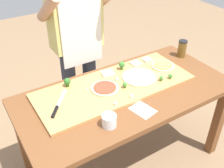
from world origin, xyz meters
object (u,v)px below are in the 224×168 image
at_px(cheese_crumble_c, 87,89).
at_px(cheese_crumble_d, 115,104).
at_px(pizza_whole_pesto_green, 163,66).
at_px(pizza_slice_far_right, 108,73).
at_px(pizza_slice_far_left, 136,63).
at_px(flour_cup, 109,121).
at_px(chefs_knife, 57,107).
at_px(broccoli_floret_back_right, 170,76).
at_px(broccoli_floret_front_left, 124,85).
at_px(cheese_crumble_e, 117,79).
at_px(sauce_jar, 182,49).
at_px(cheese_crumble_a, 132,96).
at_px(recipe_note, 143,110).
at_px(cook_center, 77,36).
at_px(pizza_slice_near_right, 147,59).
at_px(cheese_crumble_b, 158,75).
at_px(pizza_whole_tomato_red, 105,88).
at_px(pizza_whole_cheese_artichoke, 139,77).
at_px(broccoli_floret_back_left, 161,78).
at_px(broccoli_floret_front_right, 67,82).
at_px(broccoli_floret_center_right, 122,65).
at_px(prep_table, 126,103).

xyz_separation_m(cheese_crumble_c, cheese_crumble_d, (0.08, -0.25, 0.00)).
bearing_deg(cheese_crumble_c, pizza_whole_pesto_green, -3.06).
distance_m(pizza_slice_far_right, pizza_slice_far_left, 0.28).
bearing_deg(flour_cup, chefs_knife, 124.40).
distance_m(broccoli_floret_back_right, broccoli_floret_front_left, 0.38).
xyz_separation_m(cheese_crumble_e, sauce_jar, (0.71, 0.05, 0.04)).
relative_size(pizza_whole_pesto_green, cheese_crumble_a, 10.26).
height_order(recipe_note, cook_center, cook_center).
bearing_deg(pizza_slice_near_right, recipe_note, -130.38).
xyz_separation_m(pizza_slice_far_right, cook_center, (-0.10, 0.31, 0.22)).
bearing_deg(cheese_crumble_b, pizza_whole_tomato_red, 171.45).
height_order(pizza_slice_far_right, flour_cup, flour_cup).
relative_size(pizza_whole_cheese_artichoke, broccoli_floret_back_right, 6.25).
bearing_deg(broccoli_floret_front_left, cheese_crumble_a, -99.31).
xyz_separation_m(pizza_slice_far_right, recipe_note, (-0.02, -0.48, -0.03)).
relative_size(cheese_crumble_c, recipe_note, 0.08).
distance_m(cheese_crumble_b, cook_center, 0.72).
bearing_deg(cheese_crumble_a, cheese_crumble_d, -176.80).
bearing_deg(cheese_crumble_d, flour_cup, -134.36).
distance_m(pizza_slice_near_right, sauce_jar, 0.34).
xyz_separation_m(broccoli_floret_back_right, cheese_crumble_b, (-0.05, 0.08, -0.02)).
bearing_deg(cheese_crumble_a, broccoli_floret_back_left, 9.25).
bearing_deg(pizza_slice_far_left, pizza_slice_far_right, -178.18).
relative_size(cheese_crumble_b, sauce_jar, 0.09).
relative_size(chefs_knife, flour_cup, 2.76).
height_order(cheese_crumble_e, flour_cup, flour_cup).
bearing_deg(chefs_knife, sauce_jar, 5.18).
height_order(broccoli_floret_front_right, cheese_crumble_b, broccoli_floret_front_right).
bearing_deg(sauce_jar, broccoli_floret_center_right, 173.96).
height_order(pizza_slice_far_right, cheese_crumble_e, cheese_crumble_e).
xyz_separation_m(cheese_crumble_a, recipe_note, (0.00, -0.13, -0.03)).
relative_size(pizza_whole_cheese_artichoke, pizza_slice_far_right, 2.75).
height_order(chefs_knife, pizza_slice_far_right, chefs_knife).
height_order(pizza_slice_far_left, broccoli_floret_center_right, broccoli_floret_center_right).
relative_size(cheese_crumble_e, cook_center, 0.01).
height_order(pizza_slice_far_right, sauce_jar, sauce_jar).
xyz_separation_m(pizza_whole_pesto_green, sauce_jar, (0.28, 0.07, 0.05)).
height_order(broccoli_floret_back_left, flour_cup, flour_cup).
relative_size(pizza_whole_pesto_green, cook_center, 0.11).
xyz_separation_m(prep_table, flour_cup, (-0.29, -0.24, 0.14)).
bearing_deg(broccoli_floret_front_left, cheese_crumble_c, 152.81).
distance_m(pizza_whole_cheese_artichoke, recipe_note, 0.36).
relative_size(chefs_knife, broccoli_floret_back_left, 6.00).
xyz_separation_m(pizza_whole_pesto_green, broccoli_floret_front_right, (-0.78, 0.15, 0.03)).
xyz_separation_m(cheese_crumble_e, flour_cup, (-0.30, -0.37, 0.00)).
height_order(pizza_whole_pesto_green, cheese_crumble_d, cheese_crumble_d).
bearing_deg(pizza_slice_far_right, chefs_knife, -160.36).
bearing_deg(pizza_whole_cheese_artichoke, cheese_crumble_d, -151.54).
xyz_separation_m(pizza_slice_far_left, cheese_crumble_b, (0.04, -0.24, 0.00)).
height_order(pizza_whole_pesto_green, cheese_crumble_a, cheese_crumble_a).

